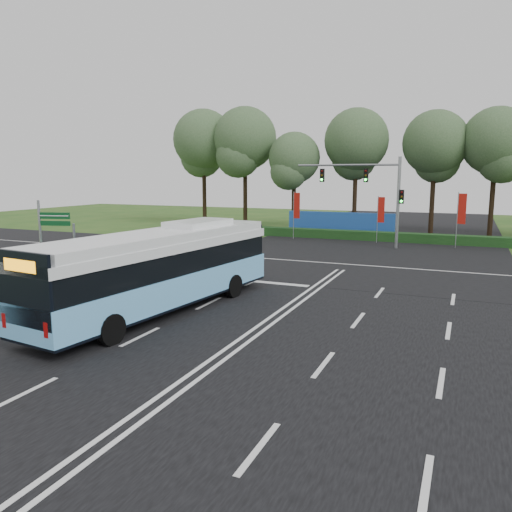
# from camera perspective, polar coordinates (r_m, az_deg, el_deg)

# --- Properties ---
(ground) EXTENTS (120.00, 120.00, 0.00)m
(ground) POSITION_cam_1_polar(r_m,az_deg,el_deg) (20.86, 2.62, -6.44)
(ground) COLOR #264F1A
(ground) RESTS_ON ground
(road_main) EXTENTS (20.00, 120.00, 0.04)m
(road_main) POSITION_cam_1_polar(r_m,az_deg,el_deg) (20.85, 2.62, -6.39)
(road_main) COLOR black
(road_main) RESTS_ON ground
(road_cross) EXTENTS (120.00, 14.00, 0.05)m
(road_cross) POSITION_cam_1_polar(r_m,az_deg,el_deg) (32.10, 10.15, -0.96)
(road_cross) COLOR black
(road_cross) RESTS_ON ground
(bike_path) EXTENTS (5.00, 18.00, 0.06)m
(bike_path) POSITION_cam_1_polar(r_m,az_deg,el_deg) (25.73, -27.20, -4.38)
(bike_path) COLOR black
(bike_path) RESTS_ON ground
(kerb_strip) EXTENTS (0.25, 18.00, 0.12)m
(kerb_strip) POSITION_cam_1_polar(r_m,az_deg,el_deg) (23.96, -23.51, -5.00)
(kerb_strip) COLOR gray
(kerb_strip) RESTS_ON ground
(city_bus) EXTENTS (4.13, 12.86, 3.63)m
(city_bus) POSITION_cam_1_polar(r_m,az_deg,el_deg) (20.80, -10.82, -1.48)
(city_bus) COLOR #6BBDF9
(city_bus) RESTS_ON ground
(pedestrian_signal) EXTENTS (0.27, 0.41, 3.20)m
(pedestrian_signal) POSITION_cam_1_polar(r_m,az_deg,el_deg) (27.20, -20.04, 0.47)
(pedestrian_signal) COLOR gray
(pedestrian_signal) RESTS_ON ground
(street_sign) EXTENTS (1.66, 0.53, 4.38)m
(street_sign) POSITION_cam_1_polar(r_m,az_deg,el_deg) (27.36, -22.80, 2.44)
(street_sign) COLOR gray
(street_sign) RESTS_ON ground
(banner_flag_left) EXTENTS (0.62, 0.13, 4.19)m
(banner_flag_left) POSITION_cam_1_polar(r_m,az_deg,el_deg) (44.03, 4.59, 5.47)
(banner_flag_left) COLOR gray
(banner_flag_left) RESTS_ON ground
(banner_flag_mid) EXTENTS (0.58, 0.06, 3.92)m
(banner_flag_mid) POSITION_cam_1_polar(r_m,az_deg,el_deg) (42.53, 14.02, 4.87)
(banner_flag_mid) COLOR gray
(banner_flag_mid) RESTS_ON ground
(banner_flag_right) EXTENTS (0.64, 0.13, 4.34)m
(banner_flag_right) POSITION_cam_1_polar(r_m,az_deg,el_deg) (41.21, 22.36, 4.67)
(banner_flag_right) COLOR gray
(banner_flag_right) RESTS_ON ground
(traffic_light_gantry) EXTENTS (8.41, 0.28, 7.00)m
(traffic_light_gantry) POSITION_cam_1_polar(r_m,az_deg,el_deg) (39.91, 13.43, 7.61)
(traffic_light_gantry) COLOR gray
(traffic_light_gantry) RESTS_ON ground
(hedge) EXTENTS (22.00, 1.20, 0.80)m
(hedge) POSITION_cam_1_polar(r_m,az_deg,el_deg) (44.19, 13.84, 2.19)
(hedge) COLOR #133312
(hedge) RESTS_ON ground
(blue_hoarding) EXTENTS (10.00, 0.30, 2.20)m
(blue_hoarding) POSITION_cam_1_polar(r_m,az_deg,el_deg) (47.34, 9.59, 3.63)
(blue_hoarding) COLOR #1D4CA2
(blue_hoarding) RESTS_ON ground
(eucalyptus_row) EXTENTS (52.93, 8.17, 12.74)m
(eucalyptus_row) POSITION_cam_1_polar(r_m,az_deg,el_deg) (49.95, 16.67, 12.41)
(eucalyptus_row) COLOR black
(eucalyptus_row) RESTS_ON ground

